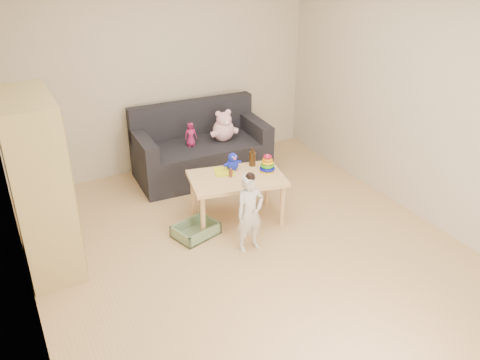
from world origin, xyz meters
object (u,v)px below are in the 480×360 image
sofa (202,159)px  toddler (250,214)px  play_table (237,198)px  wardrobe (39,186)px

sofa → toddler: (-0.24, -1.72, 0.17)m
sofa → toddler: size_ratio=2.05×
sofa → play_table: 1.17m
wardrobe → toddler: size_ratio=2.08×
sofa → toddler: toddler is taller
wardrobe → toddler: (1.79, -0.67, -0.43)m
wardrobe → play_table: (1.93, -0.11, -0.57)m
wardrobe → play_table: wardrobe is taller
wardrobe → play_table: bearing=-3.3°
sofa → wardrobe: bearing=-150.1°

